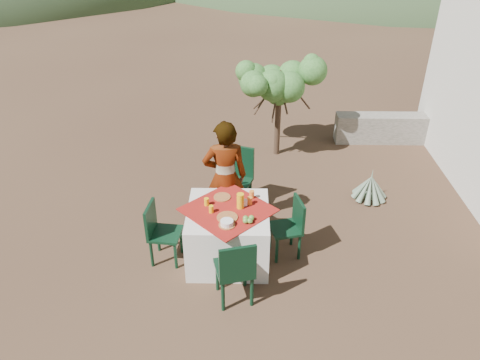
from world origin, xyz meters
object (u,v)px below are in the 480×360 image
chair_near (236,269)px  juice_pitcher (240,201)px  person (225,177)px  shrub_tree (282,87)px  chair_right (291,225)px  chair_far (236,177)px  chair_left (160,230)px  agave (370,188)px  table (228,234)px

chair_near → juice_pitcher: (0.04, 0.85, 0.36)m
person → shrub_tree: size_ratio=1.03×
chair_right → shrub_tree: bearing=165.3°
chair_far → juice_pitcher: 1.15m
chair_left → person: (0.81, 0.71, 0.37)m
chair_left → juice_pitcher: 1.11m
chair_right → agave: chair_right is taller
agave → chair_far: bearing=-171.9°
person → juice_pitcher: person is taller
table → juice_pitcher: size_ratio=6.45×
person → juice_pitcher: (0.22, -0.62, 0.03)m
chair_right → juice_pitcher: bearing=-99.0°
chair_far → table: bearing=-75.2°
chair_far → chair_right: size_ratio=1.21×
person → shrub_tree: person is taller
agave → juice_pitcher: 2.54m
person → shrub_tree: bearing=-118.9°
table → person: person is taller
table → agave: bearing=33.7°
chair_right → person: 1.10m
chair_left → chair_right: chair_left is taller
shrub_tree → chair_left: bearing=-119.2°
table → chair_near: bearing=-81.8°
table → chair_near: chair_near is taller
chair_far → person: person is taller
table → person: 0.80m
chair_far → agave: bearing=26.7°
chair_far → chair_near: bearing=-70.2°
table → juice_pitcher: juice_pitcher is taller
chair_near → chair_right: chair_near is taller
person → chair_right: bearing=139.5°
chair_far → juice_pitcher: size_ratio=4.94×
table → chair_left: (-0.87, -0.05, 0.09)m
chair_right → shrub_tree: size_ratio=0.51×
chair_far → shrub_tree: (0.75, 1.84, 0.72)m
person → agave: size_ratio=2.84×
chair_near → shrub_tree: bearing=-114.8°
chair_right → shrub_tree: shrub_tree is taller
agave → juice_pitcher: (-2.01, -1.40, 0.67)m
chair_left → agave: bearing=-57.6°
chair_right → juice_pitcher: size_ratio=4.08×
table → chair_far: (0.07, 1.15, 0.17)m
chair_left → agave: size_ratio=1.43×
table → agave: size_ratio=2.22×
table → chair_right: size_ratio=1.58×
person → juice_pitcher: 0.65m
chair_near → person: (-0.18, 1.47, 0.33)m
chair_far → person: size_ratio=0.60×
chair_left → shrub_tree: bearing=-23.0°
chair_near → agave: bearing=-146.5°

